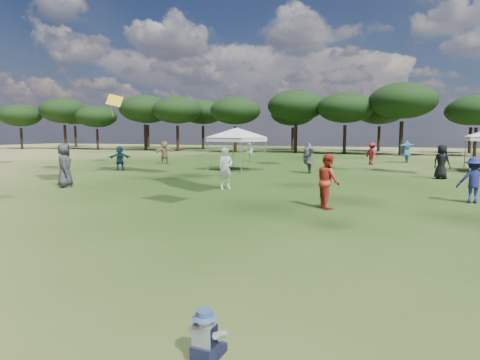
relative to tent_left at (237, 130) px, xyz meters
The scene contains 4 objects.
tree_line 27.21m from the tent_left, 70.29° to the left, with size 108.78×17.63×7.77m.
tent_left is the anchor object (origin of this frame).
toddler 21.33m from the tent_left, 69.83° to the right, with size 0.37×0.41×0.55m.
festival_crowd 5.65m from the tent_left, ahead, with size 27.93×23.57×1.90m.
Camera 1 is at (2.28, -1.49, 2.33)m, focal length 30.00 mm.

